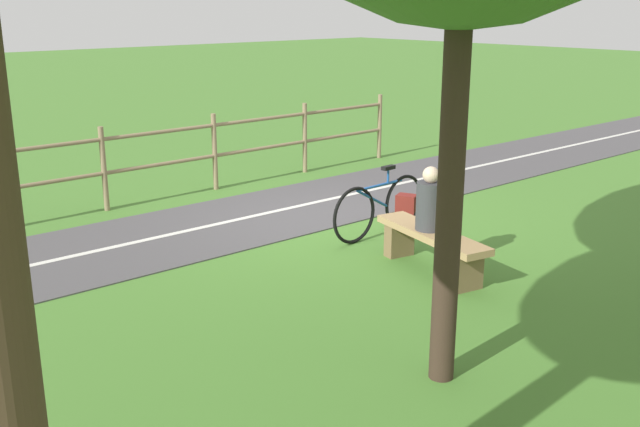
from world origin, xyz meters
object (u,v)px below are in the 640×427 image
bicycle (380,207)px  backpack (407,207)px  person_seated (430,203)px  bench (431,244)px

bicycle → backpack: 0.89m
bicycle → backpack: bicycle is taller
bicycle → person_seated: bearing=66.0°
person_seated → bicycle: (1.27, -0.52, -0.41)m
person_seated → bicycle: 1.43m
bench → person_seated: (0.06, -0.01, 0.47)m
person_seated → backpack: person_seated is taller
person_seated → bicycle: bearing=-9.9°
backpack → bicycle: bearing=107.5°
person_seated → backpack: (1.53, -1.35, -0.63)m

